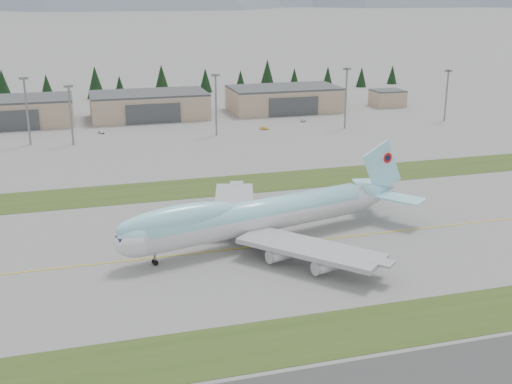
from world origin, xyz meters
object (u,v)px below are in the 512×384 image
object	(u,v)px
hangar_center	(149,105)
service_vehicle_a	(101,133)
boeing_747_freighter	(258,215)
hangar_left	(11,112)
hangar_right	(284,99)
service_vehicle_c	(303,121)
service_vehicle_b	(264,129)

from	to	relation	value
hangar_center	service_vehicle_a	xyz separation A→B (m)	(-21.46, -25.99, -5.39)
service_vehicle_a	boeing_747_freighter	bearing A→B (deg)	-95.73
boeing_747_freighter	hangar_center	distance (m)	147.90
boeing_747_freighter	hangar_left	size ratio (longest dim) A/B	1.49
hangar_right	hangar_left	bearing A→B (deg)	180.00
boeing_747_freighter	hangar_center	size ratio (longest dim) A/B	1.49
hangar_center	service_vehicle_c	xyz separation A→B (m)	(60.08, -24.94, -5.39)
hangar_right	service_vehicle_b	world-z (taller)	hangar_right
hangar_left	hangar_center	world-z (taller)	same
boeing_747_freighter	service_vehicle_c	xyz separation A→B (m)	(55.15, 122.87, -6.20)
hangar_center	service_vehicle_b	size ratio (longest dim) A/B	13.64
service_vehicle_b	hangar_left	bearing A→B (deg)	101.44
service_vehicle_c	service_vehicle_a	bearing A→B (deg)	-155.37
hangar_left	service_vehicle_c	distance (m)	117.88
boeing_747_freighter	service_vehicle_a	world-z (taller)	boeing_747_freighter
hangar_center	hangar_right	xyz separation A→B (m)	(60.00, 0.00, 0.00)
hangar_left	service_vehicle_a	xyz separation A→B (m)	(33.54, -25.99, -5.39)
hangar_right	service_vehicle_b	size ratio (longest dim) A/B	13.64
boeing_747_freighter	hangar_center	bearing A→B (deg)	78.34
service_vehicle_a	service_vehicle_b	bearing A→B (deg)	-27.54
service_vehicle_a	hangar_right	bearing A→B (deg)	-0.25
hangar_left	hangar_center	bearing A→B (deg)	0.00
hangar_left	hangar_right	size ratio (longest dim) A/B	1.00
service_vehicle_b	hangar_center	bearing A→B (deg)	80.03
service_vehicle_c	hangar_right	bearing A→B (deg)	114.09
hangar_right	service_vehicle_a	size ratio (longest dim) A/B	12.81
hangar_center	service_vehicle_a	distance (m)	34.13
boeing_747_freighter	hangar_center	world-z (taller)	boeing_747_freighter
hangar_right	service_vehicle_a	bearing A→B (deg)	-162.31
hangar_right	service_vehicle_a	world-z (taller)	hangar_right
service_vehicle_b	boeing_747_freighter	bearing A→B (deg)	-164.98
service_vehicle_a	service_vehicle_b	world-z (taller)	service_vehicle_a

